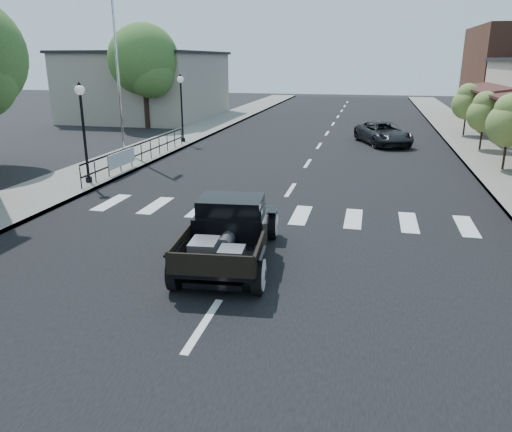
# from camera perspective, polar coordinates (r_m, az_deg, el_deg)

# --- Properties ---
(ground) EXTENTS (120.00, 120.00, 0.00)m
(ground) POSITION_cam_1_polar(r_m,az_deg,el_deg) (11.89, -1.39, -5.39)
(ground) COLOR black
(ground) RESTS_ON ground
(road) EXTENTS (14.00, 80.00, 0.02)m
(road) POSITION_cam_1_polar(r_m,az_deg,el_deg) (26.16, 6.75, 7.24)
(road) COLOR black
(road) RESTS_ON ground
(road_markings) EXTENTS (12.00, 60.00, 0.06)m
(road_markings) POSITION_cam_1_polar(r_m,az_deg,el_deg) (21.29, 5.24, 4.90)
(road_markings) COLOR silver
(road_markings) RESTS_ON ground
(sidewalk_left) EXTENTS (3.00, 80.00, 0.15)m
(sidewalk_left) POSITION_cam_1_polar(r_m,az_deg,el_deg) (28.32, -10.76, 7.97)
(sidewalk_left) COLOR gray
(sidewalk_left) RESTS_ON ground
(sidewalk_right) EXTENTS (3.00, 80.00, 0.15)m
(sidewalk_right) POSITION_cam_1_polar(r_m,az_deg,el_deg) (26.64, 25.33, 6.01)
(sidewalk_right) COLOR gray
(sidewalk_right) RESTS_ON ground
(low_building_left) EXTENTS (10.00, 12.00, 5.00)m
(low_building_left) POSITION_cam_1_polar(r_m,az_deg,el_deg) (42.53, -12.16, 14.28)
(low_building_left) COLOR #9F9685
(low_building_left) RESTS_ON ground
(railing) EXTENTS (0.08, 10.00, 1.00)m
(railing) POSITION_cam_1_polar(r_m,az_deg,el_deg) (23.25, -12.97, 7.23)
(railing) COLOR black
(railing) RESTS_ON sidewalk_left
(banner) EXTENTS (0.04, 2.20, 0.60)m
(banner) POSITION_cam_1_polar(r_m,az_deg,el_deg) (21.50, -15.02, 5.72)
(banner) COLOR silver
(banner) RESTS_ON sidewalk_left
(lamp_post_b) EXTENTS (0.36, 0.36, 3.70)m
(lamp_post_b) POSITION_cam_1_polar(r_m,az_deg,el_deg) (19.73, -19.05, 8.93)
(lamp_post_b) COLOR black
(lamp_post_b) RESTS_ON sidewalk_left
(lamp_post_c) EXTENTS (0.36, 0.36, 3.70)m
(lamp_post_c) POSITION_cam_1_polar(r_m,az_deg,el_deg) (28.66, -8.49, 12.08)
(lamp_post_c) COLOR black
(lamp_post_c) RESTS_ON sidewalk_left
(flagpole) EXTENTS (0.12, 0.12, 10.80)m
(flagpole) POSITION_cam_1_polar(r_m,az_deg,el_deg) (25.57, -15.80, 18.98)
(flagpole) COLOR silver
(flagpole) RESTS_ON sidewalk_left
(big_tree_far) EXTENTS (4.74, 4.74, 6.96)m
(big_tree_far) POSITION_cam_1_polar(r_m,az_deg,el_deg) (36.00, -12.60, 15.29)
(big_tree_far) COLOR #3C622A
(big_tree_far) RESTS_ON ground
(small_tree_c) EXTENTS (1.82, 1.82, 3.03)m
(small_tree_c) POSITION_cam_1_polar(r_m,az_deg,el_deg) (23.46, 26.82, 8.42)
(small_tree_c) COLOR olive
(small_tree_c) RESTS_ON sidewalk_right
(small_tree_d) EXTENTS (1.70, 1.70, 2.83)m
(small_tree_d) POSITION_cam_1_polar(r_m,az_deg,el_deg) (28.32, 24.53, 9.77)
(small_tree_d) COLOR olive
(small_tree_d) RESTS_ON sidewalk_right
(small_tree_e) EXTENTS (1.79, 1.79, 2.98)m
(small_tree_e) POSITION_cam_1_polar(r_m,az_deg,el_deg) (33.33, 22.90, 11.04)
(small_tree_e) COLOR olive
(small_tree_e) RESTS_ON sidewalk_right
(hotrod_pickup) EXTENTS (2.54, 4.73, 1.58)m
(hotrod_pickup) POSITION_cam_1_polar(r_m,az_deg,el_deg) (11.66, -3.01, -1.72)
(hotrod_pickup) COLOR black
(hotrod_pickup) RESTS_ON ground
(second_car) EXTENTS (3.58, 4.95, 1.25)m
(second_car) POSITION_cam_1_polar(r_m,az_deg,el_deg) (29.18, 14.34, 9.10)
(second_car) COLOR black
(second_car) RESTS_ON ground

